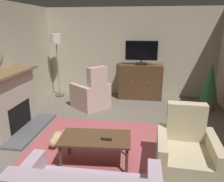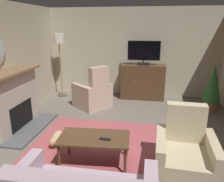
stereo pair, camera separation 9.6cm
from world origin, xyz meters
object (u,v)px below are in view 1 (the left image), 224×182
(tv_cabinet, at_px, (140,82))
(floor_lamp, at_px, (56,46))
(cat, at_px, (57,139))
(television, at_px, (141,52))
(tv_remote, at_px, (106,139))
(potted_plant_small_fern_corner, at_px, (210,85))
(armchair_beside_cabinet, at_px, (92,95))
(armchair_by_fireplace, at_px, (186,155))
(fireplace, at_px, (9,103))
(coffee_table, at_px, (95,140))

(tv_cabinet, bearing_deg, floor_lamp, -175.48)
(cat, bearing_deg, tv_cabinet, 64.06)
(television, height_order, cat, television)
(tv_cabinet, xyz_separation_m, tv_remote, (-0.43, -3.59, -0.00))
(tv_cabinet, bearing_deg, potted_plant_small_fern_corner, -22.61)
(potted_plant_small_fern_corner, height_order, cat, potted_plant_small_fern_corner)
(tv_cabinet, distance_m, floor_lamp, 2.73)
(armchair_beside_cabinet, bearing_deg, armchair_by_fireplace, -51.55)
(tv_cabinet, bearing_deg, fireplace, -135.99)
(tv_remote, bearing_deg, armchair_by_fireplace, -174.99)
(tv_remote, height_order, floor_lamp, floor_lamp)
(coffee_table, relative_size, potted_plant_small_fern_corner, 0.91)
(armchair_by_fireplace, bearing_deg, tv_cabinet, 101.93)
(armchair_beside_cabinet, distance_m, cat, 2.03)
(tv_cabinet, xyz_separation_m, coffee_table, (-0.61, -3.53, -0.06))
(coffee_table, height_order, floor_lamp, floor_lamp)
(tv_remote, distance_m, cat, 1.24)
(tv_remote, bearing_deg, tv_cabinet, -92.50)
(television, height_order, armchair_beside_cabinet, television)
(tv_remote, xyz_separation_m, potted_plant_small_fern_corner, (2.22, 2.84, 0.19))
(fireplace, height_order, floor_lamp, floor_lamp)
(tv_remote, bearing_deg, cat, -23.95)
(fireplace, bearing_deg, armchair_beside_cabinet, 48.05)
(floor_lamp, bearing_deg, cat, -70.07)
(fireplace, bearing_deg, cat, -21.55)
(television, bearing_deg, potted_plant_small_fern_corner, -21.14)
(tv_cabinet, height_order, floor_lamp, floor_lamp)
(coffee_table, relative_size, cat, 1.55)
(floor_lamp, bearing_deg, television, 3.30)
(television, bearing_deg, fireplace, -136.59)
(coffee_table, bearing_deg, cat, 149.54)
(fireplace, bearing_deg, television, 43.41)
(armchair_by_fireplace, xyz_separation_m, floor_lamp, (-3.26, 3.38, 1.25))
(tv_remote, bearing_deg, fireplace, -20.48)
(armchair_by_fireplace, height_order, cat, armchair_by_fireplace)
(armchair_beside_cabinet, height_order, cat, armchair_beside_cabinet)
(television, relative_size, floor_lamp, 0.49)
(coffee_table, distance_m, armchair_by_fireplace, 1.37)
(armchair_beside_cabinet, xyz_separation_m, potted_plant_small_fern_corner, (3.06, 0.28, 0.32))
(tv_cabinet, bearing_deg, armchair_beside_cabinet, -141.13)
(fireplace, bearing_deg, tv_cabinet, 44.01)
(coffee_table, bearing_deg, floor_lamp, 119.48)
(potted_plant_small_fern_corner, distance_m, floor_lamp, 4.41)
(television, xyz_separation_m, armchair_by_fireplace, (0.76, -3.52, -1.08))
(coffee_table, bearing_deg, tv_cabinet, 80.14)
(armchair_beside_cabinet, relative_size, cat, 1.57)
(floor_lamp, bearing_deg, coffee_table, -60.52)
(tv_remote, relative_size, floor_lamp, 0.09)
(coffee_table, height_order, potted_plant_small_fern_corner, potted_plant_small_fern_corner)
(fireplace, relative_size, coffee_table, 1.43)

